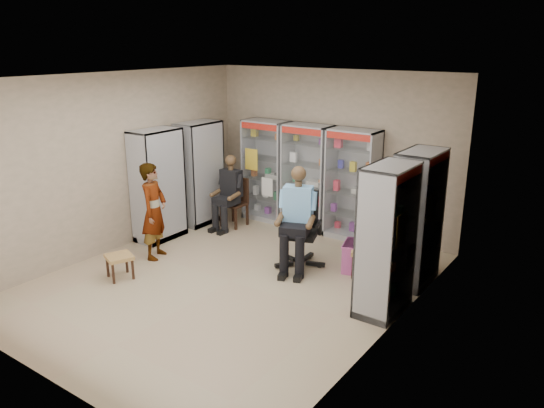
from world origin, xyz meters
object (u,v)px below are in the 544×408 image
Objects in this scene: cabinet_back_mid at (307,177)px; seated_shopkeeper at (298,221)px; cabinet_back_left at (266,171)px; cabinet_left_far at (200,173)px; cabinet_back_right at (352,185)px; standing_man at (154,211)px; cabinet_left_near at (158,185)px; office_chair at (300,230)px; wooden_chair at (234,203)px; pink_trunk at (359,257)px; woven_stool_a at (365,262)px; cabinet_right_far at (417,218)px; woven_stool_b at (120,267)px; cabinet_right_near at (387,240)px.

cabinet_back_mid reaches higher than seated_shopkeeper.
cabinet_left_far is (-0.93, -0.93, 0.00)m from cabinet_back_left.
standing_man is at bearing -129.39° from cabinet_back_right.
cabinet_back_right and cabinet_left_near have the same top height.
cabinet_left_far is 2.86m from office_chair.
cabinet_back_left is 1.29× the size of seated_shopkeeper.
wooden_chair is 3.01m from pink_trunk.
woven_stool_a is (2.85, -1.35, -0.78)m from cabinet_back_left.
standing_man is (-0.07, -1.98, 0.33)m from wooden_chair.
wooden_chair reaches higher than pink_trunk.
office_chair is 2.55× the size of pink_trunk.
cabinet_left_far is at bearing 180.00° from cabinet_left_near.
office_chair is at bearing -23.26° from wooden_chair.
woven_stool_a is at bearing -5.39° from office_chair.
cabinet_right_far is 1.29× the size of seated_shopkeeper.
pink_trunk is at bearing 4.68° from seated_shopkeeper.
office_chair is (-0.08, -1.62, -0.39)m from cabinet_back_right.
wooden_chair is at bearing 83.96° from cabinet_right_far.
cabinet_back_mid is at bearing 72.98° from woven_stool_b.
cabinet_back_right is at bearing 0.00° from cabinet_back_left.
cabinet_back_right is 4.57× the size of woven_stool_a.
cabinet_right_far and cabinet_left_near have the same top height.
cabinet_left_near is 1.24× the size of standing_man.
wooden_chair is at bearing 168.65° from woven_stool_a.
cabinet_right_near is (1.63, -2.23, 0.00)m from cabinet_back_right.
woven_stool_b is at bearing -88.07° from wooden_chair.
cabinet_back_mid is at bearing 116.32° from cabinet_left_far.
cabinet_right_far is at bearing 0.00° from cabinet_right_near.
cabinet_back_left is 1.00× the size of cabinet_back_mid.
pink_trunk is at bearing 99.18° from cabinet_right_far.
office_chair is (0.87, -1.62, -0.39)m from cabinet_back_mid.
woven_stool_a is (0.95, -1.35, -0.78)m from cabinet_back_right.
cabinet_right_far is 2.13× the size of wooden_chair.
office_chair reaches higher than woven_stool_a.
cabinet_back_right is 1.00× the size of cabinet_left_far.
cabinet_left_far is 5.39× the size of woven_stool_b.
wooden_chair is at bearing 135.62° from seated_shopkeeper.
cabinet_back_right is at bearing 125.06° from woven_stool_a.
cabinet_back_left is at bearing 87.57° from woven_stool_b.
office_chair is at bearing 70.04° from seated_shopkeeper.
cabinet_left_far is at bearing 145.96° from office_chair.
seated_shopkeeper is at bearing -109.96° from office_chair.
office_chair is (-1.71, -0.49, -0.39)m from cabinet_right_far.
pink_trunk is (0.81, -1.26, -0.77)m from cabinet_back_right.
woven_stool_b is (-3.68, -2.47, -0.81)m from cabinet_right_far.
cabinet_back_right reaches higher than wooden_chair.
cabinet_left_far is at bearing 173.62° from woven_stool_a.
cabinet_left_far and cabinet_left_near have the same top height.
pink_trunk is (2.71, -1.26, -0.77)m from cabinet_back_left.
cabinet_back_left is 1.00× the size of cabinet_left_far.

